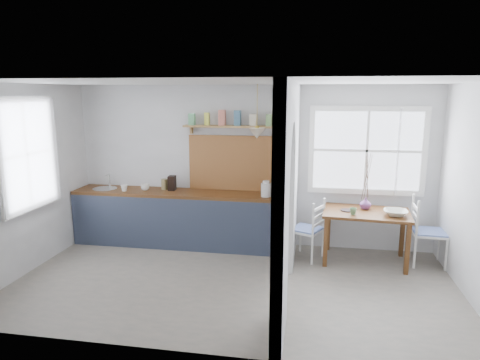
% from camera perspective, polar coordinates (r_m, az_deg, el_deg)
% --- Properties ---
extents(floor, '(5.80, 3.20, 0.01)m').
position_cam_1_polar(floor, '(5.83, -0.91, -13.53)').
color(floor, gray).
rests_on(floor, ground).
extents(ceiling, '(5.80, 3.20, 0.01)m').
position_cam_1_polar(ceiling, '(5.29, -1.00, 12.93)').
color(ceiling, silver).
rests_on(ceiling, walls).
extents(walls, '(5.81, 3.21, 2.60)m').
position_cam_1_polar(walls, '(5.41, -0.95, -0.97)').
color(walls, silver).
rests_on(walls, floor).
extents(partition, '(0.12, 3.20, 2.60)m').
position_cam_1_polar(partition, '(5.35, 6.53, 0.48)').
color(partition, silver).
rests_on(partition, floor).
extents(kitchen_window, '(0.10, 1.16, 1.50)m').
position_cam_1_polar(kitchen_window, '(6.52, -26.63, 3.07)').
color(kitchen_window, white).
rests_on(kitchen_window, walls).
extents(nook_window, '(1.76, 0.10, 1.30)m').
position_cam_1_polar(nook_window, '(6.86, 16.55, 3.75)').
color(nook_window, white).
rests_on(nook_window, walls).
extents(counter, '(3.50, 0.60, 0.90)m').
position_cam_1_polar(counter, '(7.14, -7.90, -4.97)').
color(counter, brown).
rests_on(counter, floor).
extents(sink, '(0.40, 0.40, 0.02)m').
position_cam_1_polar(sink, '(7.50, -17.56, -1.18)').
color(sink, silver).
rests_on(sink, counter).
extents(backsplash, '(1.65, 0.03, 0.90)m').
position_cam_1_polar(backsplash, '(6.96, -0.20, 2.26)').
color(backsplash, '#976233').
rests_on(backsplash, walls).
extents(shelf, '(1.75, 0.20, 0.21)m').
position_cam_1_polar(shelf, '(6.80, -0.33, 7.57)').
color(shelf, '#A07D43').
rests_on(shelf, walls).
extents(pendant_lamp, '(0.26, 0.26, 0.16)m').
position_cam_1_polar(pendant_lamp, '(6.42, 2.27, 6.24)').
color(pendant_lamp, beige).
rests_on(pendant_lamp, ceiling).
extents(utensil_rail, '(0.02, 0.50, 0.02)m').
position_cam_1_polar(utensil_rail, '(6.19, 6.16, 1.96)').
color(utensil_rail, silver).
rests_on(utensil_rail, partition).
extents(dining_table, '(1.29, 0.92, 0.77)m').
position_cam_1_polar(dining_table, '(6.65, 16.34, -7.24)').
color(dining_table, brown).
rests_on(dining_table, floor).
extents(chair_left, '(0.56, 0.56, 0.92)m').
position_cam_1_polar(chair_left, '(6.57, 8.85, -6.43)').
color(chair_left, white).
rests_on(chair_left, floor).
extents(chair_right, '(0.48, 0.48, 1.00)m').
position_cam_1_polar(chair_right, '(6.82, 23.88, -6.29)').
color(chair_right, white).
rests_on(chair_right, floor).
extents(kettle, '(0.24, 0.21, 0.25)m').
position_cam_1_polar(kettle, '(6.60, 3.48, -1.17)').
color(kettle, silver).
rests_on(kettle, counter).
extents(mug_a, '(0.12, 0.12, 0.10)m').
position_cam_1_polar(mug_a, '(7.22, -15.19, -1.03)').
color(mug_a, white).
rests_on(mug_a, counter).
extents(mug_b, '(0.17, 0.17, 0.11)m').
position_cam_1_polar(mug_b, '(7.20, -12.53, -0.92)').
color(mug_b, white).
rests_on(mug_b, counter).
extents(knife_block, '(0.12, 0.16, 0.24)m').
position_cam_1_polar(knife_block, '(7.11, -9.05, -0.40)').
color(knife_block, black).
rests_on(knife_block, counter).
extents(jar, '(0.12, 0.12, 0.18)m').
position_cam_1_polar(jar, '(7.18, -10.02, -0.57)').
color(jar, olive).
rests_on(jar, counter).
extents(towel_magenta, '(0.02, 0.03, 0.59)m').
position_cam_1_polar(towel_magenta, '(6.57, 5.73, -8.07)').
color(towel_magenta, '#A82059').
rests_on(towel_magenta, counter).
extents(towel_orange, '(0.02, 0.03, 0.48)m').
position_cam_1_polar(towel_orange, '(6.53, 5.69, -8.41)').
color(towel_orange, orange).
rests_on(towel_orange, counter).
extents(bowl, '(0.36, 0.36, 0.08)m').
position_cam_1_polar(bowl, '(6.45, 20.03, -4.13)').
color(bowl, silver).
rests_on(bowl, dining_table).
extents(table_cup, '(0.13, 0.13, 0.10)m').
position_cam_1_polar(table_cup, '(6.32, 14.85, -4.05)').
color(table_cup, '#5F8D5C').
rests_on(table_cup, dining_table).
extents(plate, '(0.22, 0.22, 0.02)m').
position_cam_1_polar(plate, '(6.51, 14.06, -3.93)').
color(plate, black).
rests_on(plate, dining_table).
extents(vase, '(0.18, 0.18, 0.18)m').
position_cam_1_polar(vase, '(6.66, 16.39, -3.00)').
color(vase, '#713D7A').
rests_on(vase, dining_table).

